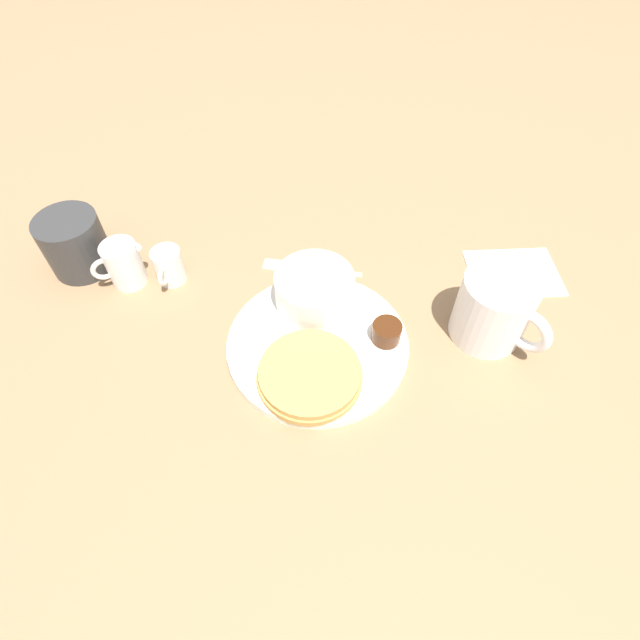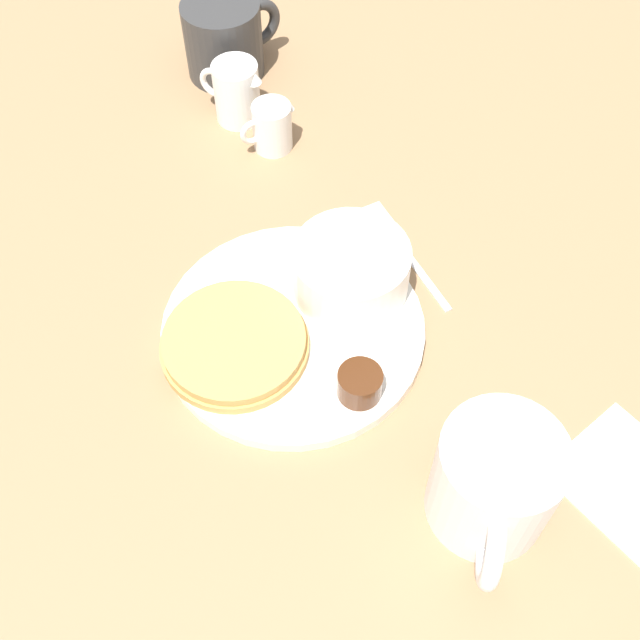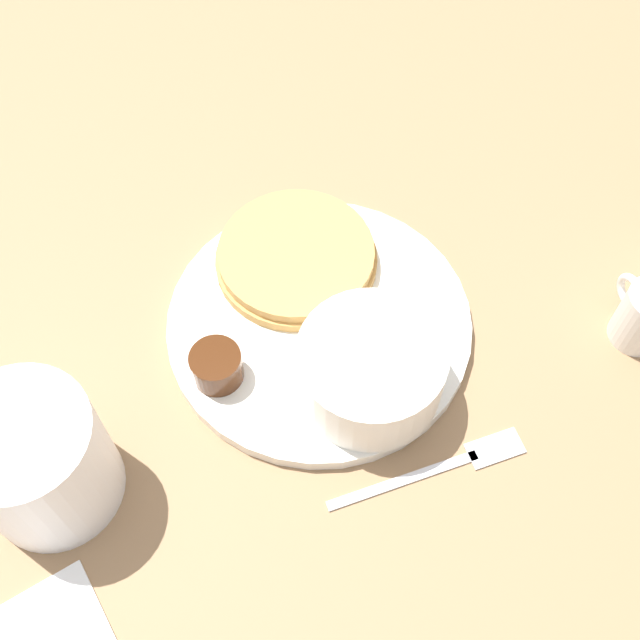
{
  "view_description": "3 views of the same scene",
  "coord_description": "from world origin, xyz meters",
  "px_view_note": "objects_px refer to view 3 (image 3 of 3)",
  "views": [
    {
      "loc": [
        0.07,
        -0.36,
        0.53
      ],
      "look_at": [
        0.0,
        0.01,
        0.05
      ],
      "focal_mm": 28.0,
      "sensor_mm": 36.0,
      "label": 1
    },
    {
      "loc": [
        0.37,
        -0.16,
        0.59
      ],
      "look_at": [
        0.01,
        0.02,
        0.03
      ],
      "focal_mm": 45.0,
      "sensor_mm": 36.0,
      "label": 2
    },
    {
      "loc": [
        0.1,
        0.3,
        0.53
      ],
      "look_at": [
        0.0,
        0.01,
        0.03
      ],
      "focal_mm": 45.0,
      "sensor_mm": 36.0,
      "label": 3
    }
  ],
  "objects_px": {
    "fork": "(450,464)",
    "plate": "(319,324)",
    "bowl": "(371,368)",
    "coffee_mug": "(34,460)"
  },
  "relations": [
    {
      "from": "fork",
      "to": "plate",
      "type": "bearing_deg",
      "value": -69.79
    },
    {
      "from": "bowl",
      "to": "coffee_mug",
      "type": "xyz_separation_m",
      "value": [
        0.23,
        -0.0,
        0.01
      ]
    },
    {
      "from": "fork",
      "to": "bowl",
      "type": "bearing_deg",
      "value": -64.14
    },
    {
      "from": "bowl",
      "to": "fork",
      "type": "height_order",
      "value": "bowl"
    },
    {
      "from": "plate",
      "to": "coffee_mug",
      "type": "relative_size",
      "value": 2.03
    },
    {
      "from": "coffee_mug",
      "to": "fork",
      "type": "distance_m",
      "value": 0.28
    },
    {
      "from": "bowl",
      "to": "plate",
      "type": "bearing_deg",
      "value": -76.5
    },
    {
      "from": "plate",
      "to": "fork",
      "type": "bearing_deg",
      "value": 110.21
    },
    {
      "from": "plate",
      "to": "coffee_mug",
      "type": "bearing_deg",
      "value": 15.79
    },
    {
      "from": "coffee_mug",
      "to": "fork",
      "type": "bearing_deg",
      "value": 164.13
    }
  ]
}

